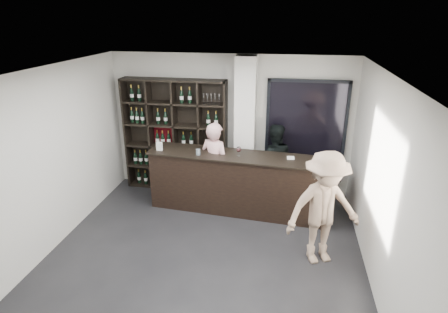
% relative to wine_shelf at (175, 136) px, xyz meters
% --- Properties ---
extents(floor, '(5.00, 5.50, 0.01)m').
position_rel_wine_shelf_xyz_m(floor, '(1.15, -2.57, -1.20)').
color(floor, black).
rests_on(floor, ground).
extents(wine_shelf, '(2.20, 0.35, 2.40)m').
position_rel_wine_shelf_xyz_m(wine_shelf, '(0.00, 0.00, 0.00)').
color(wine_shelf, black).
rests_on(wine_shelf, floor).
extents(structural_column, '(0.40, 0.40, 2.90)m').
position_rel_wine_shelf_xyz_m(structural_column, '(1.50, -0.10, 0.25)').
color(structural_column, silver).
rests_on(structural_column, floor).
extents(glass_panel, '(1.60, 0.08, 2.10)m').
position_rel_wine_shelf_xyz_m(glass_panel, '(2.70, 0.12, 0.20)').
color(glass_panel, black).
rests_on(glass_panel, floor).
extents(tasting_counter, '(3.52, 0.73, 1.16)m').
position_rel_wine_shelf_xyz_m(tasting_counter, '(1.50, -0.82, -0.62)').
color(tasting_counter, black).
rests_on(tasting_counter, floor).
extents(taster_pink, '(0.75, 0.64, 1.74)m').
position_rel_wine_shelf_xyz_m(taster_pink, '(1.00, -0.72, -0.33)').
color(taster_pink, '#D29D9D').
rests_on(taster_pink, floor).
extents(taster_black, '(0.87, 0.73, 1.61)m').
position_rel_wine_shelf_xyz_m(taster_black, '(2.10, -0.17, -0.40)').
color(taster_black, black).
rests_on(taster_black, floor).
extents(customer, '(1.34, 1.07, 1.82)m').
position_rel_wine_shelf_xyz_m(customer, '(2.95, -2.17, -0.29)').
color(customer, gray).
rests_on(customer, floor).
extents(wine_glass, '(0.09, 0.09, 0.21)m').
position_rel_wine_shelf_xyz_m(wine_glass, '(1.48, -0.87, 0.07)').
color(wine_glass, white).
rests_on(wine_glass, tasting_counter).
extents(spit_cup, '(0.09, 0.09, 0.11)m').
position_rel_wine_shelf_xyz_m(spit_cup, '(0.72, -0.93, 0.02)').
color(spit_cup, '#A5B8C3').
rests_on(spit_cup, tasting_counter).
extents(napkin_stack, '(0.14, 0.14, 0.02)m').
position_rel_wine_shelf_xyz_m(napkin_stack, '(2.43, -0.82, -0.03)').
color(napkin_stack, white).
rests_on(napkin_stack, tasting_counter).
extents(card_stand, '(0.11, 0.06, 0.17)m').
position_rel_wine_shelf_xyz_m(card_stand, '(-0.07, -0.82, 0.04)').
color(card_stand, white).
rests_on(card_stand, tasting_counter).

